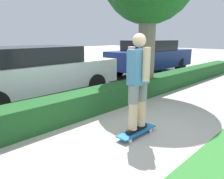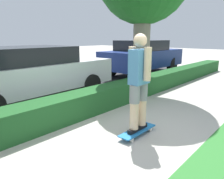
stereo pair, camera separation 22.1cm
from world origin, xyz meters
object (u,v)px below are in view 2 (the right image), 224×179
Objects in this scene: skateboard at (138,131)px; parked_car_middle at (29,72)px; skater_person at (139,81)px; parked_car_rear at (143,56)px.

parked_car_middle reaches higher than skateboard.
skater_person is 0.36× the size of parked_car_middle.
skateboard is at bearing -90.05° from parked_car_middle.
skateboard is 6.76m from parked_car_rear.
skater_person is at bearing -90.05° from parked_car_middle.
parked_car_middle is at bearing 91.17° from skater_person.
parked_car_rear is at bearing -1.27° from parked_car_middle.
skater_person is 6.71m from parked_car_rear.
skater_person reaches higher than parked_car_rear.
parked_car_middle is (-0.07, 3.66, 0.71)m from skateboard.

